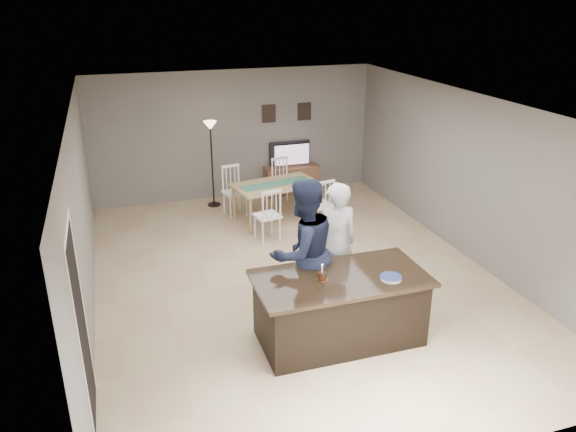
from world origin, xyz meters
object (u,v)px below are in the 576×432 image
object	(u,v)px
floor_lamp	(211,141)
birthday_cake	(322,276)
television	(291,154)
woman	(335,244)
plate_stack	(391,278)
man	(303,253)
kitchen_island	(340,308)
tv_console	(292,180)
dining_table	(276,190)

from	to	relation	value
floor_lamp	birthday_cake	bearing A→B (deg)	-86.27
television	woman	bearing A→B (deg)	79.13
plate_stack	man	bearing A→B (deg)	135.41
woman	birthday_cake	bearing A→B (deg)	58.57
kitchen_island	television	bearing A→B (deg)	77.99
woman	floor_lamp	bearing A→B (deg)	-79.05
television	man	world-z (taller)	man
man	birthday_cake	size ratio (longest dim) A/B	9.29
tv_console	television	distance (m)	0.57
tv_console	floor_lamp	xyz separation A→B (m)	(-1.80, -0.26, 1.08)
television	dining_table	xyz separation A→B (m)	(-0.81, -1.55, -0.24)
plate_stack	floor_lamp	bearing A→B (deg)	101.71
woman	plate_stack	bearing A→B (deg)	102.42
plate_stack	dining_table	xyz separation A→B (m)	(-0.16, 4.35, -0.29)
kitchen_island	birthday_cake	world-z (taller)	birthday_cake
plate_stack	dining_table	world-z (taller)	dining_table
woman	floor_lamp	xyz separation A→B (m)	(-0.89, 4.41, 0.47)
kitchen_island	plate_stack	size ratio (longest dim) A/B	8.09
kitchen_island	floor_lamp	distance (m)	5.42
plate_stack	floor_lamp	distance (m)	5.70
man	television	bearing A→B (deg)	-124.26
birthday_cake	floor_lamp	bearing A→B (deg)	93.73
dining_table	tv_console	bearing A→B (deg)	50.22
woman	plate_stack	distance (m)	1.18
woman	dining_table	world-z (taller)	woman
television	man	bearing A→B (deg)	73.53
man	plate_stack	world-z (taller)	man
tv_console	birthday_cake	distance (m)	5.80
tv_console	dining_table	size ratio (longest dim) A/B	0.58
television	man	distance (m)	5.28
floor_lamp	television	bearing A→B (deg)	10.46
woman	television	bearing A→B (deg)	-101.33
television	man	xyz separation A→B (m)	(-1.49, -5.06, 0.14)
dining_table	floor_lamp	bearing A→B (deg)	118.20
kitchen_island	television	size ratio (longest dim) A/B	2.35
woman	birthday_cake	xyz separation A→B (m)	(-0.54, -0.90, 0.05)
tv_console	man	bearing A→B (deg)	-106.69
birthday_cake	dining_table	distance (m)	4.16
dining_table	floor_lamp	size ratio (longest dim) A/B	1.17
plate_stack	dining_table	size ratio (longest dim) A/B	0.13
tv_console	dining_table	world-z (taller)	dining_table
kitchen_island	plate_stack	xyz separation A→B (m)	(0.55, -0.25, 0.47)
man	birthday_cake	bearing A→B (deg)	76.21
man	floor_lamp	world-z (taller)	man
woman	dining_table	xyz separation A→B (m)	(0.10, 3.20, -0.28)
woman	birthday_cake	size ratio (longest dim) A/B	8.36
woman	floor_lamp	size ratio (longest dim) A/B	1.02
kitchen_island	birthday_cake	size ratio (longest dim) A/B	9.94
kitchen_island	tv_console	size ratio (longest dim) A/B	1.79
television	woman	xyz separation A→B (m)	(-0.91, -4.74, 0.04)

